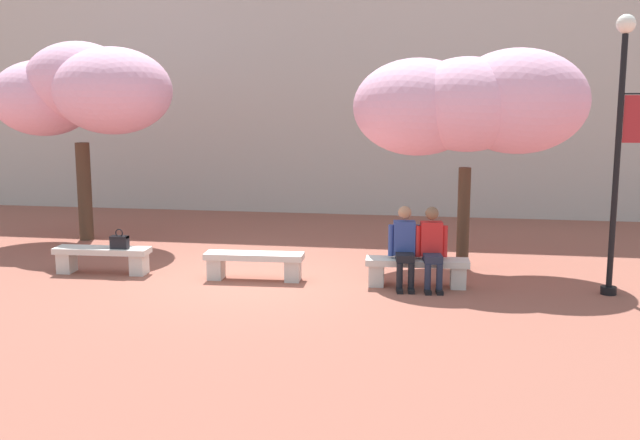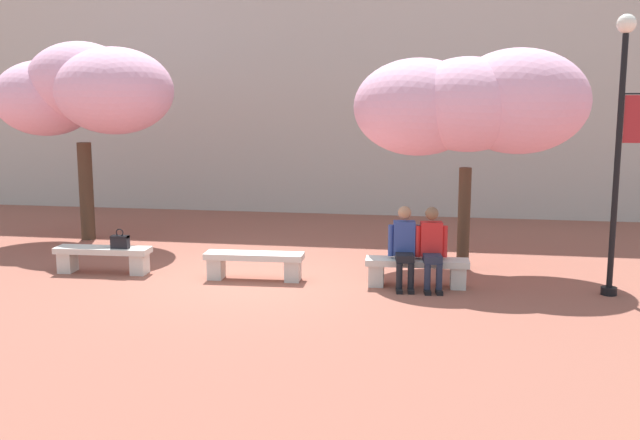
# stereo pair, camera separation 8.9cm
# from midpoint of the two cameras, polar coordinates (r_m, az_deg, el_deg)

# --- Properties ---
(ground_plane) EXTENTS (100.00, 100.00, 0.00)m
(ground_plane) POSITION_cam_midpoint_polar(r_m,az_deg,el_deg) (12.51, -5.22, -4.54)
(ground_plane) COLOR #8E5142
(building_facade) EXTENTS (28.00, 4.00, 7.94)m
(building_facade) POSITION_cam_midpoint_polar(r_m,az_deg,el_deg) (21.01, 1.02, 12.11)
(building_facade) COLOR #B7B2A8
(building_facade) RESTS_ON ground
(stone_bench_west_end) EXTENTS (1.65, 0.50, 0.45)m
(stone_bench_west_end) POSITION_cam_midpoint_polar(r_m,az_deg,el_deg) (13.36, -16.43, -2.67)
(stone_bench_west_end) COLOR beige
(stone_bench_west_end) RESTS_ON ground
(stone_bench_near_west) EXTENTS (1.65, 0.50, 0.45)m
(stone_bench_near_west) POSITION_cam_midpoint_polar(r_m,az_deg,el_deg) (12.44, -5.24, -3.21)
(stone_bench_near_west) COLOR beige
(stone_bench_near_west) RESTS_ON ground
(stone_bench_center) EXTENTS (1.65, 0.50, 0.45)m
(stone_bench_center) POSITION_cam_midpoint_polar(r_m,az_deg,el_deg) (12.05, 7.20, -3.66)
(stone_bench_center) COLOR beige
(stone_bench_center) RESTS_ON ground
(person_seated_left) EXTENTS (0.51, 0.71, 1.29)m
(person_seated_left) POSITION_cam_midpoint_polar(r_m,az_deg,el_deg) (11.92, 6.24, -1.82)
(person_seated_left) COLOR black
(person_seated_left) RESTS_ON ground
(person_seated_right) EXTENTS (0.51, 0.72, 1.29)m
(person_seated_right) POSITION_cam_midpoint_polar(r_m,az_deg,el_deg) (11.90, 8.31, -1.88)
(person_seated_right) COLOR black
(person_seated_right) RESTS_ON ground
(handbag) EXTENTS (0.30, 0.15, 0.34)m
(handbag) POSITION_cam_midpoint_polar(r_m,az_deg,el_deg) (13.14, -15.22, -1.56)
(handbag) COLOR black
(handbag) RESTS_ON stone_bench_west_end
(cherry_tree_main) EXTENTS (4.00, 2.40, 3.81)m
(cherry_tree_main) POSITION_cam_midpoint_polar(r_m,az_deg,el_deg) (13.20, 10.97, 8.62)
(cherry_tree_main) COLOR #473323
(cherry_tree_main) RESTS_ON ground
(cherry_tree_secondary) EXTENTS (3.91, 2.65, 4.10)m
(cherry_tree_secondary) POSITION_cam_midpoint_polar(r_m,az_deg,el_deg) (16.22, -17.79, 9.34)
(cherry_tree_secondary) COLOR #473323
(cherry_tree_secondary) RESTS_ON ground
(lamp_post_with_banner) EXTENTS (0.54, 0.28, 4.19)m
(lamp_post_with_banner) POSITION_cam_midpoint_polar(r_m,az_deg,el_deg) (12.01, 21.68, 6.36)
(lamp_post_with_banner) COLOR black
(lamp_post_with_banner) RESTS_ON ground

